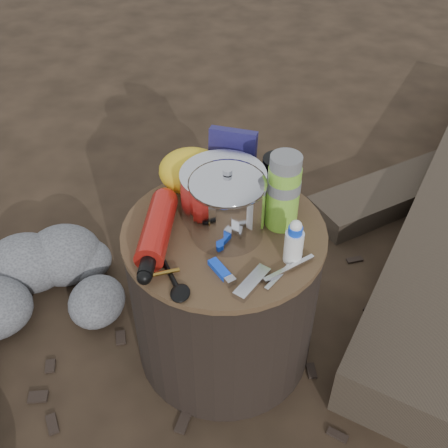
# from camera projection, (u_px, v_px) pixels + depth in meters

# --- Properties ---
(ground) EXTENTS (60.00, 60.00, 0.00)m
(ground) POSITION_uv_depth(u_px,v_px,m) (224.00, 344.00, 1.60)
(ground) COLOR #2F2218
(ground) RESTS_ON ground
(stump) EXTENTS (0.50, 0.50, 0.46)m
(stump) POSITION_uv_depth(u_px,v_px,m) (224.00, 293.00, 1.45)
(stump) COLOR black
(stump) RESTS_ON ground
(rock_ring) EXTENTS (0.44, 0.95, 0.19)m
(rock_ring) POSITION_uv_depth(u_px,v_px,m) (13.00, 351.00, 1.47)
(rock_ring) COLOR #59595E
(rock_ring) RESTS_ON ground
(log_small) EXTENTS (1.00, 0.76, 0.09)m
(log_small) POSITION_uv_depth(u_px,v_px,m) (429.00, 179.00, 2.15)
(log_small) COLOR #362C22
(log_small) RESTS_ON ground
(foil_windscreen) EXTENTS (0.21, 0.21, 0.13)m
(foil_windscreen) POSITION_uv_depth(u_px,v_px,m) (223.00, 195.00, 1.30)
(foil_windscreen) COLOR silver
(foil_windscreen) RESTS_ON stump
(camping_pot) EXTENTS (0.18, 0.18, 0.18)m
(camping_pot) POSITION_uv_depth(u_px,v_px,m) (227.00, 204.00, 1.23)
(camping_pot) COLOR silver
(camping_pot) RESTS_ON stump
(fuel_bottle) EXTENTS (0.07, 0.28, 0.07)m
(fuel_bottle) POSITION_uv_depth(u_px,v_px,m) (157.00, 229.00, 1.25)
(fuel_bottle) COLOR #B41C15
(fuel_bottle) RESTS_ON stump
(thermos) EXTENTS (0.08, 0.08, 0.19)m
(thermos) POSITION_uv_depth(u_px,v_px,m) (283.00, 192.00, 1.25)
(thermos) COLOR #83C836
(thermos) RESTS_ON stump
(travel_mug) EXTENTS (0.08, 0.08, 0.12)m
(travel_mug) POSITION_uv_depth(u_px,v_px,m) (277.00, 178.00, 1.36)
(travel_mug) COLOR black
(travel_mug) RESTS_ON stump
(stuff_sack) EXTENTS (0.18, 0.14, 0.12)m
(stuff_sack) POSITION_uv_depth(u_px,v_px,m) (192.00, 172.00, 1.38)
(stuff_sack) COLOR yellow
(stuff_sack) RESTS_ON stump
(food_pouch) EXTENTS (0.13, 0.05, 0.16)m
(food_pouch) POSITION_uv_depth(u_px,v_px,m) (232.00, 158.00, 1.39)
(food_pouch) COLOR navy
(food_pouch) RESTS_ON stump
(lighter) EXTENTS (0.07, 0.08, 0.02)m
(lighter) POSITION_uv_depth(u_px,v_px,m) (220.00, 269.00, 1.19)
(lighter) COLOR blue
(lighter) RESTS_ON stump
(multitool) EXTENTS (0.08, 0.11, 0.02)m
(multitool) POSITION_uv_depth(u_px,v_px,m) (252.00, 283.00, 1.16)
(multitool) COLOR silver
(multitool) RESTS_ON stump
(pot_grabber) EXTENTS (0.12, 0.13, 0.01)m
(pot_grabber) POSITION_uv_depth(u_px,v_px,m) (284.00, 270.00, 1.19)
(pot_grabber) COLOR silver
(pot_grabber) RESTS_ON stump
(spork) EXTENTS (0.12, 0.16, 0.01)m
(spork) POSITION_uv_depth(u_px,v_px,m) (168.00, 269.00, 1.19)
(spork) COLOR black
(spork) RESTS_ON stump
(squeeze_bottle) EXTENTS (0.04, 0.04, 0.10)m
(squeeze_bottle) POSITION_uv_depth(u_px,v_px,m) (294.00, 243.00, 1.19)
(squeeze_bottle) COLOR white
(squeeze_bottle) RESTS_ON stump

